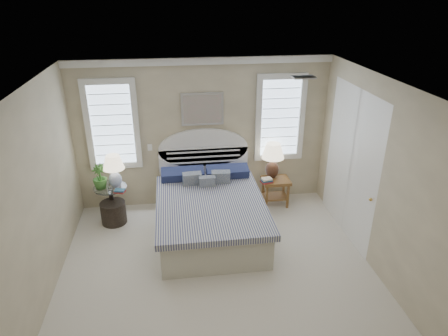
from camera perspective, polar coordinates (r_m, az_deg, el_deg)
floor at (r=5.69m, az=-0.42°, el=-16.84°), size 4.50×5.00×0.01m
ceiling at (r=4.40m, az=-0.53°, el=10.60°), size 4.50×5.00×0.01m
wall_back at (r=7.17m, az=-3.05°, el=4.87°), size 4.50×0.02×2.70m
wall_left at (r=5.16m, az=-26.23°, el=-6.08°), size 0.02×5.00×2.70m
wall_right at (r=5.61m, az=22.98°, el=-2.98°), size 0.02×5.00×2.70m
crown_molding at (r=6.81m, az=-3.27°, el=15.03°), size 4.50×0.08×0.12m
hvac_vent at (r=5.44m, az=11.31°, el=12.62°), size 0.30×0.20×0.02m
switch_plate at (r=7.22m, az=-10.55°, el=2.92°), size 0.08×0.01×0.12m
window_left at (r=7.12m, az=-15.67°, el=5.97°), size 0.90×0.06×1.60m
window_right at (r=7.32m, az=7.99°, el=7.13°), size 0.90×0.06×1.60m
painting at (r=6.99m, az=-3.11°, el=8.39°), size 0.74×0.04×0.58m
closet_door at (r=6.62m, az=17.65°, el=0.55°), size 0.02×1.80×2.40m
bed at (r=6.64m, az=-2.07°, el=-6.03°), size 1.72×2.28×1.47m
side_table_left at (r=7.22m, az=-15.75°, el=-4.34°), size 0.56×0.56×0.63m
nightstand_right at (r=7.45m, az=7.37°, el=-2.61°), size 0.50×0.40×0.53m
floor_pot at (r=7.20m, az=-15.50°, el=-6.15°), size 0.47×0.47×0.39m
lamp_left at (r=6.94m, az=-15.47°, el=0.05°), size 0.43×0.43×0.59m
lamp_right at (r=7.31m, az=6.99°, el=1.63°), size 0.48×0.48×0.67m
potted_plant at (r=7.01m, az=-17.34°, el=-1.21°), size 0.29×0.29×0.43m
books_left at (r=6.88m, az=-14.68°, el=-3.20°), size 0.20×0.16×0.05m
books_right at (r=7.24m, az=6.12°, el=-1.78°), size 0.23×0.18×0.08m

